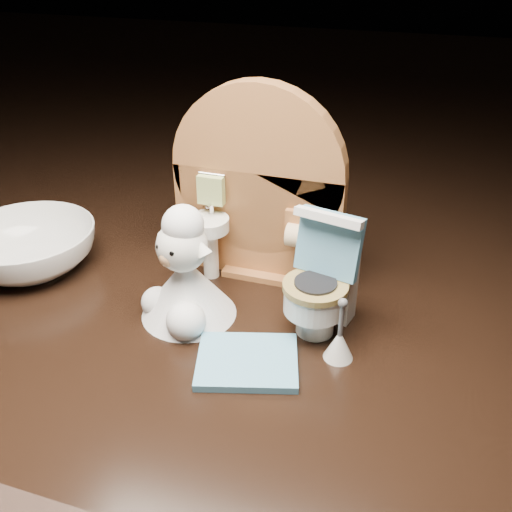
# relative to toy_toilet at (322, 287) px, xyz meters

# --- Properties ---
(backdrop_panel) EXTENTS (0.13, 0.05, 0.15)m
(backdrop_panel) POSITION_rel_toy_toilet_xyz_m (-0.06, 0.05, 0.03)
(backdrop_panel) COLOR #A46535
(backdrop_panel) RESTS_ON ground
(toy_toilet) EXTENTS (0.05, 0.06, 0.09)m
(toy_toilet) POSITION_rel_toy_toilet_xyz_m (0.00, 0.00, 0.00)
(toy_toilet) COLOR white
(toy_toilet) RESTS_ON ground
(bath_mat) EXTENTS (0.08, 0.07, 0.00)m
(bath_mat) POSITION_rel_toy_toilet_xyz_m (-0.03, -0.05, -0.03)
(bath_mat) COLOR #5FA5CB
(bath_mat) RESTS_ON ground
(toilet_brush) EXTENTS (0.02, 0.02, 0.05)m
(toilet_brush) POSITION_rel_toy_toilet_xyz_m (0.02, -0.03, -0.02)
(toilet_brush) COLOR white
(toilet_brush) RESTS_ON ground
(plush_lamb) EXTENTS (0.07, 0.07, 0.09)m
(plush_lamb) POSITION_rel_toy_toilet_xyz_m (-0.09, -0.02, -0.00)
(plush_lamb) COLOR white
(plush_lamb) RESTS_ON ground
(ceramic_bowl) EXTENTS (0.12, 0.12, 0.03)m
(ceramic_bowl) POSITION_rel_toy_toilet_xyz_m (-0.24, 0.00, -0.01)
(ceramic_bowl) COLOR white
(ceramic_bowl) RESTS_ON ground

